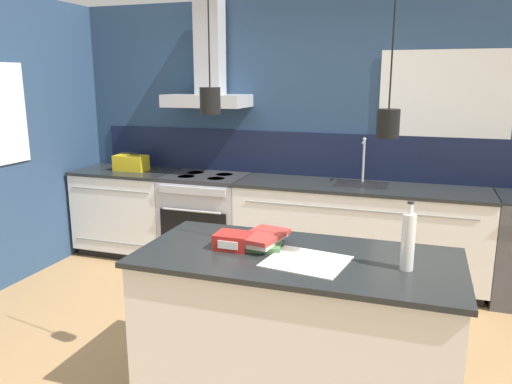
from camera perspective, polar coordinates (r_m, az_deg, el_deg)
The scene contains 12 objects.
ground_plane at distance 3.51m, azimuth -2.61°, elevation -19.01°, with size 16.00×16.00×0.00m, color #A87F51.
wall_back at distance 4.94m, azimuth 5.04°, elevation 7.01°, with size 5.60×2.43×2.60m.
wall_left at distance 4.98m, azimuth -26.77°, elevation 5.16°, with size 0.08×3.80×2.60m.
counter_run_left at distance 5.53m, azimuth -14.34°, elevation -2.14°, with size 1.04×0.64×0.91m.
counter_run_sink at distance 4.71m, azimuth 11.56°, elevation -4.61°, with size 2.26×0.64×1.33m.
oven_range at distance 5.10m, azimuth -5.71°, elevation -3.13°, with size 0.80×0.66×0.91m.
kitchen_island at distance 2.94m, azimuth 4.54°, elevation -15.48°, with size 1.76×0.83×0.91m.
bottle_on_island at distance 2.61m, azimuth 16.99°, elevation -5.35°, with size 0.07×0.07×0.36m.
book_stack at distance 2.87m, azimuth 0.70°, elevation -5.44°, with size 0.28×0.36×0.08m.
red_supply_box at distance 2.84m, azimuth -2.67°, elevation -5.59°, with size 0.19×0.16×0.09m.
paper_pile at distance 2.66m, azimuth 5.77°, elevation -7.89°, with size 0.46×0.42×0.01m.
yellow_toolbox at distance 5.38m, azimuth -14.10°, elevation 3.25°, with size 0.34×0.18×0.19m.
Camera 1 is at (1.09, -2.78, 1.85)m, focal length 35.00 mm.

